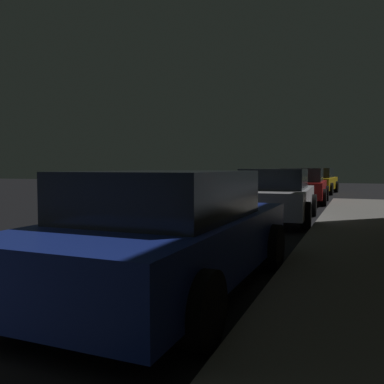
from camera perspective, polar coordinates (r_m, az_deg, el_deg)
The scene contains 4 objects.
car_blue at distance 4.97m, azimuth -3.24°, elevation -5.42°, with size 2.18×4.57×1.43m.
car_silver at distance 11.61m, azimuth 11.42°, elevation -0.43°, with size 2.18×4.58×1.43m.
car_red at distance 17.69m, azimuth 15.00°, elevation 0.86°, with size 2.05×4.25×1.43m.
car_yellow_cab at distance 24.33m, azimuth 16.85°, elevation 1.47°, with size 2.15×4.49×1.43m.
Camera 1 is at (4.92, -0.58, 1.48)m, focal length 38.81 mm.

